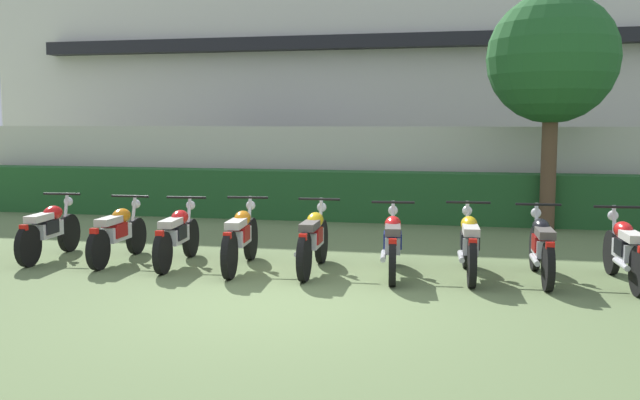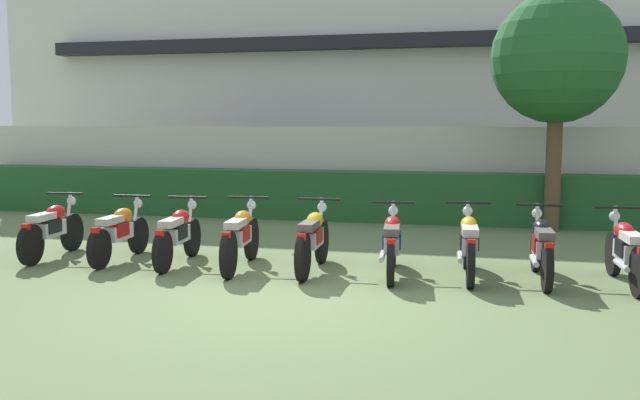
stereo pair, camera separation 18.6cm
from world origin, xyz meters
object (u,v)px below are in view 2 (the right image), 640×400
Objects in this scene: motorcycle_in_row_3 at (240,236)px; motorcycle_in_row_4 at (313,239)px; parked_car at (264,166)px; motorcycle_in_row_0 at (52,229)px; tree_near_inspector at (557,59)px; motorcycle_in_row_1 at (119,232)px; motorcycle_in_row_6 at (469,244)px; motorcycle_in_row_5 at (392,243)px; motorcycle_in_row_7 at (541,247)px; motorcycle_in_row_8 at (626,251)px; motorcycle_in_row_2 at (178,234)px.

motorcycle_in_row_3 is 1.05× the size of motorcycle_in_row_4.
parked_car is 2.54× the size of motorcycle_in_row_0.
tree_near_inspector is 6.41m from motorcycle_in_row_4.
motorcycle_in_row_1 is (-6.49, -4.53, -2.77)m from tree_near_inspector.
motorcycle_in_row_1 is 0.96× the size of motorcycle_in_row_4.
parked_car is 9.49m from motorcycle_in_row_6.
motorcycle_in_row_1 is 0.92× the size of motorcycle_in_row_3.
motorcycle_in_row_5 is at bearing -95.24° from motorcycle_in_row_0.
motorcycle_in_row_4 is 3.02m from motorcycle_in_row_7.
motorcycle_in_row_4 is at bearing 89.14° from motorcycle_in_row_6.
parked_car is 2.50× the size of motorcycle_in_row_6.
motorcycle_in_row_2 is at bearing 86.62° from motorcycle_in_row_8.
motorcycle_in_row_3 is at bearing -96.26° from motorcycle_in_row_0.
motorcycle_in_row_0 reaches higher than motorcycle_in_row_2.
motorcycle_in_row_1 is at bearing -85.25° from parked_car.
motorcycle_in_row_3 is (1.94, -0.10, 0.02)m from motorcycle_in_row_1.
motorcycle_in_row_6 is at bearing -52.92° from parked_car.
motorcycle_in_row_7 is (0.92, 0.02, -0.01)m from motorcycle_in_row_6.
motorcycle_in_row_7 is (3.02, 0.13, -0.01)m from motorcycle_in_row_4.
parked_car is at bearing 39.04° from motorcycle_in_row_8.
motorcycle_in_row_7 is at bearing -48.50° from parked_car.
tree_near_inspector is at bearing 2.50° from motorcycle_in_row_8.
motorcycle_in_row_6 reaches higher than motorcycle_in_row_5.
motorcycle_in_row_6 is at bearing -107.57° from tree_near_inspector.
motorcycle_in_row_5 is (5.18, -0.04, -0.00)m from motorcycle_in_row_0.
motorcycle_in_row_3 reaches higher than motorcycle_in_row_7.
motorcycle_in_row_8 reaches higher than motorcycle_in_row_2.
parked_car reaches higher than motorcycle_in_row_1.
motorcycle_in_row_0 is 4.09m from motorcycle_in_row_4.
motorcycle_in_row_6 reaches higher than motorcycle_in_row_1.
tree_near_inspector is 7.70m from motorcycle_in_row_2.
motorcycle_in_row_4 is 1.02× the size of motorcycle_in_row_6.
motorcycle_in_row_0 is (-7.61, -4.56, -2.76)m from tree_near_inspector.
parked_car reaches higher than motorcycle_in_row_0.
parked_car is 2.45× the size of motorcycle_in_row_4.
motorcycle_in_row_8 is (1.93, -0.03, -0.01)m from motorcycle_in_row_6.
parked_car is 2.50× the size of motorcycle_in_row_2.
motorcycle_in_row_4 is at bearing -127.42° from tree_near_inspector.
tree_near_inspector is 9.29m from motorcycle_in_row_0.
motorcycle_in_row_2 is 2.02m from motorcycle_in_row_4.
motorcycle_in_row_0 is 0.98× the size of motorcycle_in_row_5.
motorcycle_in_row_4 is at bearing -93.88° from motorcycle_in_row_3.
tree_near_inspector is 8.39m from motorcycle_in_row_1.
motorcycle_in_row_4 is (1.04, 0.04, 0.00)m from motorcycle_in_row_3.
motorcycle_in_row_6 is (5.07, 0.04, 0.01)m from motorcycle_in_row_1.
motorcycle_in_row_2 is 0.98m from motorcycle_in_row_3.
motorcycle_in_row_5 is at bearing 92.03° from motorcycle_in_row_6.
motorcycle_in_row_3 is 1.04m from motorcycle_in_row_4.
tree_near_inspector reaches higher than motorcycle_in_row_5.
motorcycle_in_row_0 is 1.11m from motorcycle_in_row_1.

